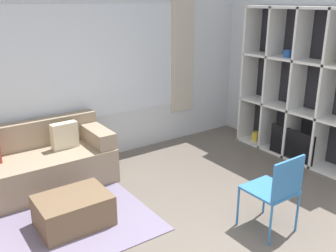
{
  "coord_description": "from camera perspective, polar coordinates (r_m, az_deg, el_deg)",
  "views": [
    {
      "loc": [
        -2.01,
        -1.76,
        2.3
      ],
      "look_at": [
        0.45,
        1.74,
        0.85
      ],
      "focal_mm": 40.0,
      "sensor_mm": 36.0,
      "label": 1
    }
  ],
  "objects": [
    {
      "name": "shelving_unit",
      "position": [
        5.85,
        19.39,
        5.54
      ],
      "size": [
        0.39,
        1.93,
        2.21
      ],
      "color": "#232328",
      "rests_on": "ground_plane"
    },
    {
      "name": "area_rug",
      "position": [
        4.26,
        -22.5,
        -15.48
      ],
      "size": [
        2.85,
        1.65,
        0.01
      ],
      "primitive_type": "cube",
      "color": "slate",
      "rests_on": "ground_plane"
    },
    {
      "name": "folding_chair",
      "position": [
        3.95,
        16.22,
        -8.96
      ],
      "size": [
        0.44,
        0.46,
        0.86
      ],
      "rotation": [
        0.0,
        0.0,
        3.14
      ],
      "color": "#3375B7",
      "rests_on": "ground_plane"
    },
    {
      "name": "ottoman",
      "position": [
        4.19,
        -14.2,
        -12.41
      ],
      "size": [
        0.75,
        0.56,
        0.35
      ],
      "color": "brown",
      "rests_on": "ground_plane"
    },
    {
      "name": "wall_right",
      "position": [
        5.98,
        20.39,
        8.44
      ],
      "size": [
        0.07,
        4.36,
        2.7
      ],
      "primitive_type": "cube",
      "color": "silver",
      "rests_on": "ground_plane"
    },
    {
      "name": "couch_main",
      "position": [
        5.02,
        -19.91,
        -5.7
      ],
      "size": [
        1.95,
        0.84,
        0.81
      ],
      "color": "gray",
      "rests_on": "ground_plane"
    },
    {
      "name": "wall_back",
      "position": [
        5.43,
        -12.96,
        8.25
      ],
      "size": [
        6.85,
        0.11,
        2.7
      ],
      "color": "silver",
      "rests_on": "ground_plane"
    }
  ]
}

